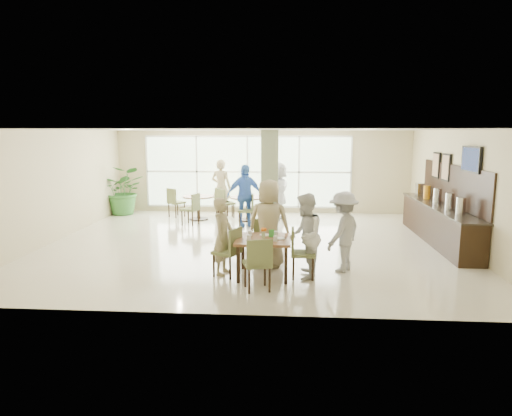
# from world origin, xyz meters

# --- Properties ---
(ground) EXTENTS (10.00, 10.00, 0.00)m
(ground) POSITION_xyz_m (0.00, 0.00, 0.00)
(ground) COLOR beige
(ground) RESTS_ON ground
(room_shell) EXTENTS (10.00, 10.00, 10.00)m
(room_shell) POSITION_xyz_m (0.00, 0.00, 1.70)
(room_shell) COLOR white
(room_shell) RESTS_ON ground
(window_bank) EXTENTS (7.00, 0.04, 7.00)m
(window_bank) POSITION_xyz_m (-0.50, 4.46, 1.40)
(window_bank) COLOR silver
(window_bank) RESTS_ON ground
(column) EXTENTS (0.45, 0.45, 2.80)m
(column) POSITION_xyz_m (0.40, 1.20, 1.40)
(column) COLOR #6A6D4C
(column) RESTS_ON ground
(main_table) EXTENTS (1.04, 1.04, 0.75)m
(main_table) POSITION_xyz_m (0.44, -2.59, 0.67)
(main_table) COLOR brown
(main_table) RESTS_ON ground
(round_table_left) EXTENTS (1.00, 1.00, 0.75)m
(round_table_left) POSITION_xyz_m (-1.94, 3.06, 0.55)
(round_table_left) COLOR brown
(round_table_left) RESTS_ON ground
(round_table_right) EXTENTS (1.11, 1.11, 0.75)m
(round_table_right) POSITION_xyz_m (-0.36, 3.03, 0.58)
(round_table_right) COLOR brown
(round_table_right) RESTS_ON ground
(chairs_main_table) EXTENTS (1.99, 2.03, 0.95)m
(chairs_main_table) POSITION_xyz_m (0.44, -2.61, 0.47)
(chairs_main_table) COLOR olive
(chairs_main_table) RESTS_ON ground
(chairs_table_left) EXTENTS (2.19, 1.97, 0.95)m
(chairs_table_left) POSITION_xyz_m (-1.98, 3.05, 0.47)
(chairs_table_left) COLOR olive
(chairs_table_left) RESTS_ON ground
(chairs_table_right) EXTENTS (2.04, 2.00, 0.95)m
(chairs_table_right) POSITION_xyz_m (-0.37, 2.99, 0.47)
(chairs_table_right) COLOR olive
(chairs_table_right) RESTS_ON ground
(tabletop_clutter) EXTENTS (0.72, 0.75, 0.21)m
(tabletop_clutter) POSITION_xyz_m (0.46, -2.59, 0.81)
(tabletop_clutter) COLOR white
(tabletop_clutter) RESTS_ON main_table
(buffet_counter) EXTENTS (0.64, 4.70, 1.95)m
(buffet_counter) POSITION_xyz_m (4.70, 0.51, 0.55)
(buffet_counter) COLOR black
(buffet_counter) RESTS_ON ground
(wall_tv) EXTENTS (0.06, 1.00, 0.58)m
(wall_tv) POSITION_xyz_m (4.94, -0.60, 2.15)
(wall_tv) COLOR black
(wall_tv) RESTS_ON ground
(framed_art_a) EXTENTS (0.05, 0.55, 0.70)m
(framed_art_a) POSITION_xyz_m (4.95, 1.00, 1.85)
(framed_art_a) COLOR black
(framed_art_a) RESTS_ON ground
(framed_art_b) EXTENTS (0.05, 0.55, 0.70)m
(framed_art_b) POSITION_xyz_m (4.95, 1.80, 1.85)
(framed_art_b) COLOR black
(framed_art_b) RESTS_ON ground
(potted_plant) EXTENTS (1.52, 1.52, 1.63)m
(potted_plant) POSITION_xyz_m (-4.59, 3.77, 0.82)
(potted_plant) COLOR #316F2C
(potted_plant) RESTS_ON ground
(teen_left) EXTENTS (0.48, 0.62, 1.51)m
(teen_left) POSITION_xyz_m (-0.35, -2.49, 0.75)
(teen_left) COLOR tan
(teen_left) RESTS_ON ground
(teen_far) EXTENTS (0.96, 0.65, 1.81)m
(teen_far) POSITION_xyz_m (0.51, -1.91, 0.90)
(teen_far) COLOR tan
(teen_far) RESTS_ON ground
(teen_right) EXTENTS (0.67, 0.83, 1.62)m
(teen_right) POSITION_xyz_m (1.23, -2.62, 0.81)
(teen_right) COLOR white
(teen_right) RESTS_ON ground
(teen_standing) EXTENTS (1.07, 1.19, 1.60)m
(teen_standing) POSITION_xyz_m (2.00, -2.12, 0.80)
(teen_standing) COLOR #ACACAE
(teen_standing) RESTS_ON ground
(adult_a) EXTENTS (1.22, 0.98, 1.82)m
(adult_a) POSITION_xyz_m (-0.37, 2.12, 0.91)
(adult_a) COLOR #4579D1
(adult_a) RESTS_ON ground
(adult_b) EXTENTS (1.32, 1.84, 1.82)m
(adult_b) POSITION_xyz_m (0.59, 3.13, 0.91)
(adult_b) COLOR white
(adult_b) RESTS_ON ground
(adult_standing) EXTENTS (0.77, 0.60, 1.87)m
(adult_standing) POSITION_xyz_m (-1.32, 3.82, 0.93)
(adult_standing) COLOR tan
(adult_standing) RESTS_ON ground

